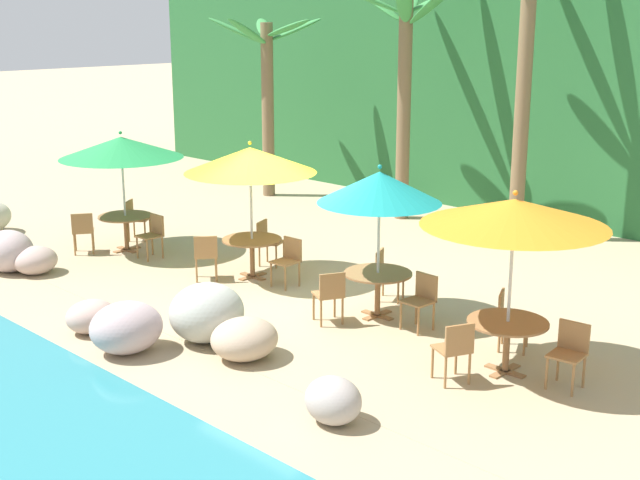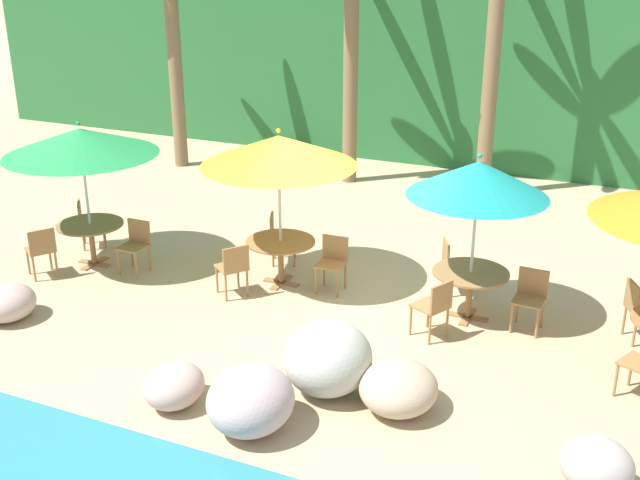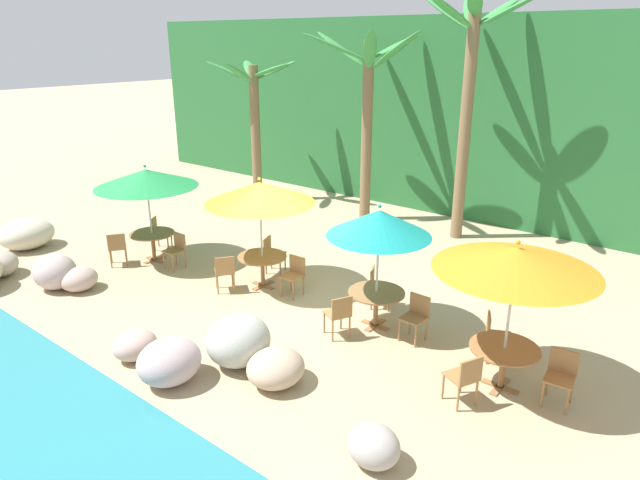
{
  "view_description": "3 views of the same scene",
  "coord_description": "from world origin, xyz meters",
  "px_view_note": "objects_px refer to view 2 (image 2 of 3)",
  "views": [
    {
      "loc": [
        10.32,
        -9.74,
        4.76
      ],
      "look_at": [
        0.76,
        -0.04,
        1.15
      ],
      "focal_mm": 48.28,
      "sensor_mm": 36.0,
      "label": 1
    },
    {
      "loc": [
        3.86,
        -9.85,
        5.21
      ],
      "look_at": [
        -0.55,
        0.15,
        0.91
      ],
      "focal_mm": 43.36,
      "sensor_mm": 36.0,
      "label": 2
    },
    {
      "loc": [
        7.03,
        -8.05,
        5.32
      ],
      "look_at": [
        0.21,
        0.47,
        1.39
      ],
      "focal_mm": 31.45,
      "sensor_mm": 36.0,
      "label": 3
    }
  ],
  "objects_px": {
    "chair_yellow_seaward": "(333,259)",
    "palm_tree_second": "(351,7)",
    "chair_green_inland": "(87,220)",
    "chair_orange_inland": "(639,307)",
    "dining_table_green": "(91,231)",
    "chair_green_left": "(41,249)",
    "chair_teal_left": "(435,305)",
    "umbrella_yellow": "(279,151)",
    "chair_teal_seaward": "(530,295)",
    "chair_yellow_inland": "(278,235)",
    "dining_table_teal": "(470,280)",
    "chair_yellow_left": "(234,266)",
    "chair_green_seaward": "(136,242)",
    "umbrella_teal": "(478,179)",
    "palm_tree_nearest": "(173,33)",
    "chair_teal_inland": "(452,263)",
    "dining_table_yellow": "(281,248)",
    "umbrella_green": "(80,142)"
  },
  "relations": [
    {
      "from": "chair_green_left",
      "to": "chair_teal_seaward",
      "type": "relative_size",
      "value": 1.0
    },
    {
      "from": "chair_green_left",
      "to": "chair_yellow_inland",
      "type": "xyz_separation_m",
      "value": [
        3.23,
        2.1,
        0.0
      ]
    },
    {
      "from": "umbrella_yellow",
      "to": "chair_teal_inland",
      "type": "height_order",
      "value": "umbrella_yellow"
    },
    {
      "from": "chair_green_seaward",
      "to": "chair_yellow_left",
      "type": "height_order",
      "value": "same"
    },
    {
      "from": "chair_green_inland",
      "to": "chair_orange_inland",
      "type": "xyz_separation_m",
      "value": [
        9.16,
        0.26,
        0.0
      ]
    },
    {
      "from": "dining_table_teal",
      "to": "chair_teal_seaward",
      "type": "height_order",
      "value": "chair_teal_seaward"
    },
    {
      "from": "umbrella_yellow",
      "to": "chair_yellow_seaward",
      "type": "distance_m",
      "value": 1.89
    },
    {
      "from": "dining_table_green",
      "to": "chair_green_inland",
      "type": "relative_size",
      "value": 1.26
    },
    {
      "from": "palm_tree_second",
      "to": "chair_teal_seaward",
      "type": "bearing_deg",
      "value": -48.22
    },
    {
      "from": "dining_table_yellow",
      "to": "chair_yellow_left",
      "type": "bearing_deg",
      "value": -120.84
    },
    {
      "from": "chair_green_left",
      "to": "chair_teal_left",
      "type": "xyz_separation_m",
      "value": [
        6.39,
        0.57,
        0.0
      ]
    },
    {
      "from": "dining_table_teal",
      "to": "dining_table_green",
      "type": "bearing_deg",
      "value": -174.44
    },
    {
      "from": "palm_tree_nearest",
      "to": "chair_yellow_seaward",
      "type": "bearing_deg",
      "value": -39.56
    },
    {
      "from": "dining_table_green",
      "to": "chair_yellow_inland",
      "type": "height_order",
      "value": "chair_yellow_inland"
    },
    {
      "from": "umbrella_yellow",
      "to": "palm_tree_second",
      "type": "bearing_deg",
      "value": 101.04
    },
    {
      "from": "umbrella_teal",
      "to": "palm_tree_second",
      "type": "xyz_separation_m",
      "value": [
        -4.14,
        5.64,
        1.69
      ]
    },
    {
      "from": "umbrella_yellow",
      "to": "umbrella_teal",
      "type": "relative_size",
      "value": 1.02
    },
    {
      "from": "chair_green_inland",
      "to": "umbrella_yellow",
      "type": "height_order",
      "value": "umbrella_yellow"
    },
    {
      "from": "chair_yellow_left",
      "to": "palm_tree_second",
      "type": "relative_size",
      "value": 0.16
    },
    {
      "from": "chair_teal_left",
      "to": "palm_tree_second",
      "type": "relative_size",
      "value": 0.16
    },
    {
      "from": "chair_green_left",
      "to": "umbrella_teal",
      "type": "relative_size",
      "value": 0.35
    },
    {
      "from": "dining_table_green",
      "to": "chair_teal_inland",
      "type": "distance_m",
      "value": 6.0
    },
    {
      "from": "chair_green_inland",
      "to": "chair_yellow_inland",
      "type": "height_order",
      "value": "same"
    },
    {
      "from": "chair_yellow_inland",
      "to": "palm_tree_second",
      "type": "bearing_deg",
      "value": 97.99
    },
    {
      "from": "chair_green_seaward",
      "to": "chair_yellow_seaward",
      "type": "bearing_deg",
      "value": 11.13
    },
    {
      "from": "chair_teal_seaward",
      "to": "chair_orange_inland",
      "type": "relative_size",
      "value": 1.0
    },
    {
      "from": "palm_tree_second",
      "to": "umbrella_yellow",
      "type": "bearing_deg",
      "value": -78.96
    },
    {
      "from": "umbrella_yellow",
      "to": "umbrella_teal",
      "type": "xyz_separation_m",
      "value": [
        3.04,
        0.02,
        -0.08
      ]
    },
    {
      "from": "dining_table_green",
      "to": "palm_tree_second",
      "type": "relative_size",
      "value": 0.2
    },
    {
      "from": "chair_yellow_seaward",
      "to": "palm_tree_second",
      "type": "relative_size",
      "value": 0.16
    },
    {
      "from": "chair_green_inland",
      "to": "chair_yellow_left",
      "type": "height_order",
      "value": "same"
    },
    {
      "from": "chair_green_seaward",
      "to": "chair_teal_left",
      "type": "height_order",
      "value": "same"
    },
    {
      "from": "umbrella_yellow",
      "to": "chair_teal_inland",
      "type": "relative_size",
      "value": 2.93
    },
    {
      "from": "umbrella_yellow",
      "to": "palm_tree_second",
      "type": "relative_size",
      "value": 0.46
    },
    {
      "from": "umbrella_teal",
      "to": "palm_tree_second",
      "type": "distance_m",
      "value": 7.2
    },
    {
      "from": "umbrella_teal",
      "to": "umbrella_yellow",
      "type": "bearing_deg",
      "value": -179.59
    },
    {
      "from": "chair_green_inland",
      "to": "chair_teal_seaward",
      "type": "bearing_deg",
      "value": 0.35
    },
    {
      "from": "chair_green_inland",
      "to": "umbrella_yellow",
      "type": "bearing_deg",
      "value": -0.3
    },
    {
      "from": "chair_yellow_inland",
      "to": "chair_teal_inland",
      "type": "xyz_separation_m",
      "value": [
        3.0,
        0.0,
        0.0
      ]
    },
    {
      "from": "dining_table_teal",
      "to": "umbrella_yellow",
      "type": "bearing_deg",
      "value": -179.59
    },
    {
      "from": "chair_green_seaward",
      "to": "palm_tree_nearest",
      "type": "distance_m",
      "value": 6.93
    },
    {
      "from": "umbrella_green",
      "to": "dining_table_green",
      "type": "height_order",
      "value": "umbrella_green"
    },
    {
      "from": "umbrella_yellow",
      "to": "dining_table_teal",
      "type": "distance_m",
      "value": 3.43
    },
    {
      "from": "umbrella_green",
      "to": "chair_green_seaward",
      "type": "bearing_deg",
      "value": 5.19
    },
    {
      "from": "chair_yellow_inland",
      "to": "dining_table_teal",
      "type": "bearing_deg",
      "value": -11.87
    },
    {
      "from": "dining_table_yellow",
      "to": "chair_teal_seaward",
      "type": "xyz_separation_m",
      "value": [
        3.89,
        0.07,
        -0.1
      ]
    },
    {
      "from": "chair_teal_inland",
      "to": "chair_yellow_left",
      "type": "bearing_deg",
      "value": -153.9
    },
    {
      "from": "umbrella_teal",
      "to": "palm_tree_nearest",
      "type": "relative_size",
      "value": 0.53
    },
    {
      "from": "chair_teal_inland",
      "to": "chair_yellow_seaward",
      "type": "bearing_deg",
      "value": -160.33
    },
    {
      "from": "umbrella_green",
      "to": "chair_green_left",
      "type": "relative_size",
      "value": 2.86
    }
  ]
}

